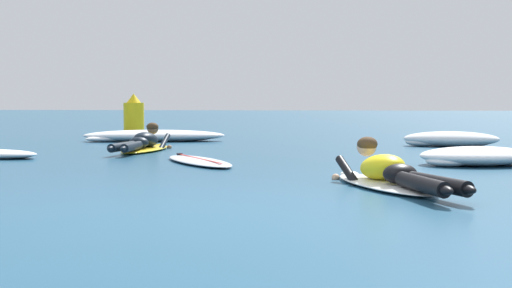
{
  "coord_description": "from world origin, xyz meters",
  "views": [
    {
      "loc": [
        1.15,
        -5.42,
        0.86
      ],
      "look_at": [
        -0.27,
        4.43,
        0.27
      ],
      "focal_mm": 49.52,
      "sensor_mm": 36.0,
      "label": 1
    }
  ],
  "objects_px": {
    "surfer_far": "(143,144)",
    "channel_marker_buoy": "(134,118)",
    "surfer_near": "(389,175)",
    "drifting_surfboard": "(198,161)"
  },
  "relations": [
    {
      "from": "surfer_near",
      "to": "channel_marker_buoy",
      "type": "xyz_separation_m",
      "value": [
        -6.16,
        10.83,
        0.3
      ]
    },
    {
      "from": "channel_marker_buoy",
      "to": "drifting_surfboard",
      "type": "bearing_deg",
      "value": -66.3
    },
    {
      "from": "surfer_near",
      "to": "drifting_surfboard",
      "type": "distance_m",
      "value": 3.62
    },
    {
      "from": "channel_marker_buoy",
      "to": "surfer_far",
      "type": "bearing_deg",
      "value": -70.58
    },
    {
      "from": "surfer_near",
      "to": "surfer_far",
      "type": "bearing_deg",
      "value": 130.19
    },
    {
      "from": "drifting_surfboard",
      "to": "channel_marker_buoy",
      "type": "height_order",
      "value": "channel_marker_buoy"
    },
    {
      "from": "drifting_surfboard",
      "to": "channel_marker_buoy",
      "type": "xyz_separation_m",
      "value": [
        -3.62,
        8.24,
        0.4
      ]
    },
    {
      "from": "surfer_near",
      "to": "channel_marker_buoy",
      "type": "relative_size",
      "value": 2.26
    },
    {
      "from": "surfer_far",
      "to": "channel_marker_buoy",
      "type": "xyz_separation_m",
      "value": [
        -2.14,
        6.07,
        0.3
      ]
    },
    {
      "from": "surfer_far",
      "to": "drifting_surfboard",
      "type": "distance_m",
      "value": 2.63
    }
  ]
}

